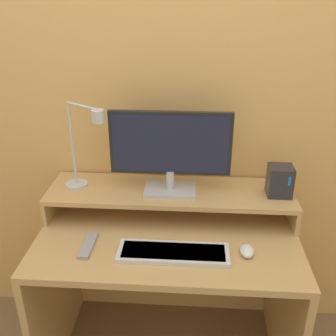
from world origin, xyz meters
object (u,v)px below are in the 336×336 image
(router_dock, at_px, (280,181))
(desk_lamp, at_px, (84,146))
(monitor, at_px, (169,150))
(mouse, at_px, (247,251))
(keyboard, at_px, (173,252))
(remote_control, at_px, (88,245))

(router_dock, bearing_deg, desk_lamp, -178.80)
(monitor, relative_size, mouse, 6.20)
(mouse, bearing_deg, keyboard, -175.63)
(monitor, relative_size, desk_lamp, 1.31)
(desk_lamp, distance_m, keyboard, 0.59)
(router_dock, bearing_deg, keyboard, -146.73)
(monitor, distance_m, remote_control, 0.52)
(monitor, xyz_separation_m, keyboard, (0.04, -0.29, -0.32))
(keyboard, bearing_deg, remote_control, 175.93)
(router_dock, bearing_deg, mouse, -120.09)
(monitor, distance_m, mouse, 0.52)
(keyboard, distance_m, mouse, 0.29)
(desk_lamp, distance_m, mouse, 0.80)
(keyboard, bearing_deg, monitor, 96.94)
(monitor, distance_m, keyboard, 0.43)
(mouse, bearing_deg, monitor, 140.65)
(desk_lamp, xyz_separation_m, router_dock, (0.85, 0.02, -0.14))
(desk_lamp, relative_size, router_dock, 2.93)
(desk_lamp, xyz_separation_m, mouse, (0.69, -0.25, -0.32))
(desk_lamp, height_order, mouse, desk_lamp)
(router_dock, relative_size, keyboard, 0.31)
(monitor, distance_m, desk_lamp, 0.36)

